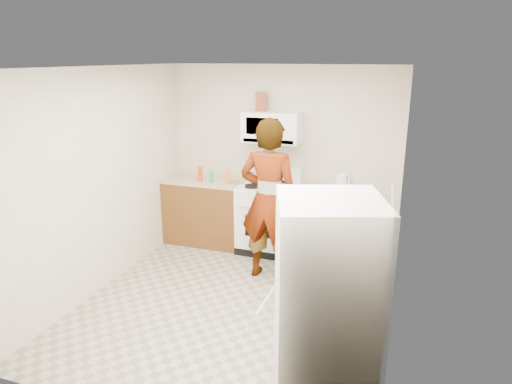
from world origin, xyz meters
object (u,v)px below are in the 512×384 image
at_px(kettle, 342,181).
at_px(saucepan, 260,176).
at_px(gas_range, 269,216).
at_px(person, 269,201).
at_px(microwave, 272,127).
at_px(fridge, 326,313).

distance_m(kettle, saucepan, 1.10).
relative_size(gas_range, person, 0.58).
xyz_separation_m(kettle, saucepan, (-1.10, -0.12, -0.00)).
xyz_separation_m(gas_range, saucepan, (-0.16, 0.10, 0.53)).
bearing_deg(gas_range, microwave, 90.00).
xyz_separation_m(gas_range, fridge, (1.29, -2.78, 0.36)).
bearing_deg(gas_range, fridge, -65.06).
relative_size(person, saucepan, 8.09).
distance_m(microwave, person, 1.18).
relative_size(gas_range, fridge, 0.66).
height_order(fridge, kettle, fridge).
distance_m(microwave, fridge, 3.29).
bearing_deg(fridge, kettle, 78.18).
bearing_deg(gas_range, kettle, 13.04).
bearing_deg(person, gas_range, -70.20).
height_order(gas_range, person, person).
bearing_deg(saucepan, kettle, 6.24).
xyz_separation_m(fridge, kettle, (-0.35, 3.00, 0.17)).
bearing_deg(gas_range, saucepan, 148.17).
distance_m(microwave, saucepan, 0.70).
distance_m(gas_range, kettle, 1.10).
relative_size(person, fridge, 1.15).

